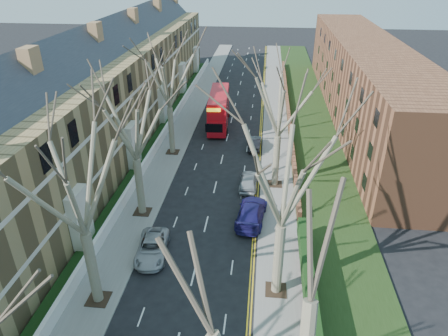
% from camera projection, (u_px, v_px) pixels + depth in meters
% --- Properties ---
extents(pavement_left, '(3.00, 102.00, 0.12)m').
position_uv_depth(pavement_left, '(188.00, 118.00, 54.76)').
color(pavement_left, slate).
rests_on(pavement_left, ground).
extents(pavement_right, '(3.00, 102.00, 0.12)m').
position_uv_depth(pavement_right, '(276.00, 121.00, 53.65)').
color(pavement_right, slate).
rests_on(pavement_right, ground).
extents(terrace_left, '(9.70, 78.00, 13.60)m').
position_uv_depth(terrace_left, '(108.00, 95.00, 45.88)').
color(terrace_left, '#987C4D').
rests_on(terrace_left, ground).
extents(flats_right, '(13.97, 54.00, 10.00)m').
position_uv_depth(flats_right, '(363.00, 79.00, 53.79)').
color(flats_right, brown).
rests_on(flats_right, ground).
extents(front_wall_left, '(0.30, 78.00, 1.00)m').
position_uv_depth(front_wall_left, '(162.00, 137.00, 47.63)').
color(front_wall_left, white).
rests_on(front_wall_left, ground).
extents(grass_verge_right, '(6.00, 102.00, 0.06)m').
position_uv_depth(grass_verge_right, '(310.00, 122.00, 53.19)').
color(grass_verge_right, '#1E3112').
rests_on(grass_verge_right, ground).
extents(tree_left_mid, '(10.50, 10.50, 14.71)m').
position_uv_depth(tree_left_mid, '(73.00, 171.00, 21.30)').
color(tree_left_mid, '#776F55').
rests_on(tree_left_mid, ground).
extents(tree_left_far, '(10.15, 10.15, 14.22)m').
position_uv_depth(tree_left_far, '(131.00, 112.00, 30.23)').
color(tree_left_far, '#776F55').
rests_on(tree_left_far, ground).
extents(tree_left_dist, '(10.50, 10.50, 14.71)m').
position_uv_depth(tree_left_dist, '(167.00, 69.00, 40.62)').
color(tree_left_dist, '#776F55').
rests_on(tree_left_dist, ground).
extents(tree_right_mid, '(10.50, 10.50, 14.71)m').
position_uv_depth(tree_right_mid, '(286.00, 164.00, 22.00)').
color(tree_right_mid, '#776F55').
rests_on(tree_right_mid, ground).
extents(tree_right_far, '(10.15, 10.15, 14.22)m').
position_uv_depth(tree_right_far, '(281.00, 93.00, 34.44)').
color(tree_right_far, '#776F55').
rests_on(tree_right_far, ground).
extents(double_decker_bus, '(3.02, 10.22, 4.26)m').
position_uv_depth(double_decker_bus, '(219.00, 110.00, 51.55)').
color(double_decker_bus, '#B40C16').
rests_on(double_decker_bus, ground).
extents(car_left_far, '(2.61, 4.84, 1.29)m').
position_uv_depth(car_left_far, '(152.00, 248.00, 29.45)').
color(car_left_far, '#A2A3A8').
rests_on(car_left_far, ground).
extents(car_right_near, '(2.78, 5.64, 1.58)m').
position_uv_depth(car_right_near, '(251.00, 212.00, 33.28)').
color(car_right_near, navy).
rests_on(car_right_near, ground).
extents(car_right_mid, '(1.80, 4.22, 1.42)m').
position_uv_depth(car_right_mid, '(249.00, 181.00, 38.11)').
color(car_right_mid, '#9B9FA4').
rests_on(car_right_mid, ground).
extents(car_right_far, '(1.48, 3.95, 1.29)m').
position_uv_depth(car_right_far, '(255.00, 143.00, 45.96)').
color(car_right_far, black).
rests_on(car_right_far, ground).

